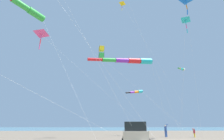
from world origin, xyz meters
TOP-DOWN VIEW (x-y plane):
  - ocean_water_strip at (-165.00, 0.00)m, footprint 240.00×600.00m
  - parked_car at (5.21, -5.93)m, footprint 4.51×2.54m
  - person_adult_flyer at (-6.76, 0.88)m, footprint 0.52×0.63m
  - person_child_green_jacket at (-5.58, 4.59)m, footprint 0.44×0.46m
  - kite_delta_yellow_midlevel at (-3.27, -5.55)m, footprint 4.94×13.20m
  - kite_delta_white_trailing at (2.26, 1.37)m, footprint 8.08×1.60m
  - kite_windsock_long_streamer_left at (-11.02, -2.42)m, footprint 5.80×8.91m
  - kite_box_teal_far_right at (-5.51, -8.88)m, footprint 1.68×13.54m
  - kite_delta_long_streamer_right at (0.28, 2.98)m, footprint 8.81×4.79m
  - kite_windsock_magenta_far_left at (2.18, -5.55)m, footprint 13.15×12.61m
  - kite_delta_purple_drifting at (-0.02, -16.53)m, footprint 3.68×14.46m
  - kite_windsock_striped_overhead at (-2.41, 2.44)m, footprint 7.87×2.90m
  - kite_windsock_red_high_left at (6.78, -15.93)m, footprint 5.47×9.88m

SIDE VIEW (x-z plane):
  - ocean_water_strip at x=-165.00m, z-range 0.00..0.01m
  - person_child_green_jacket at x=-5.58m, z-range 0.06..1.34m
  - parked_car at x=5.21m, z-range 0.03..1.88m
  - person_adult_flyer at x=-6.76m, z-range 0.08..1.95m
  - kite_windsock_long_streamer_left at x=-11.02m, z-range 3.50..11.48m
  - kite_windsock_magenta_far_left at x=2.18m, z-range 3.90..13.07m
  - kite_windsock_striped_overhead at x=-2.41m, z-range 4.29..13.99m
  - kite_windsock_red_high_left at x=6.78m, z-range 5.70..17.90m
  - kite_delta_purple_drifting at x=-0.02m, z-range 6.10..19.26m
  - kite_box_teal_far_right at x=-5.51m, z-range 5.91..19.66m
  - kite_delta_white_trailing at x=2.26m, z-range 6.77..20.95m
  - kite_delta_long_streamer_right at x=0.28m, z-range 9.03..28.11m
  - kite_delta_yellow_midlevel at x=-3.27m, z-range 9.79..30.36m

